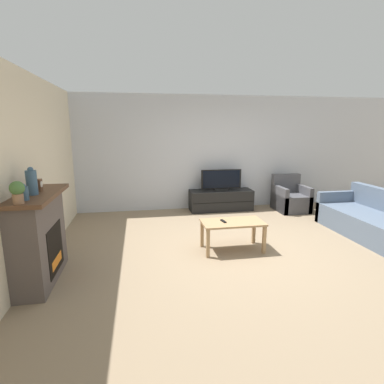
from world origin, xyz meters
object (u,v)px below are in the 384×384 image
(mantel_clock, at_px, (38,185))
(potted_plant, at_px, (17,191))
(mantel_vase_centre_left, at_px, (32,182))
(coffee_table, at_px, (233,226))
(tv_stand, at_px, (221,200))
(couch, at_px, (382,225))
(tv, at_px, (221,181))
(mantel_vase_left, at_px, (23,193))
(armchair, at_px, (290,199))
(remote, at_px, (223,221))
(fireplace, at_px, (39,237))

(mantel_clock, height_order, potted_plant, potted_plant)
(mantel_vase_centre_left, height_order, coffee_table, mantel_vase_centre_left)
(mantel_clock, xyz_separation_m, tv_stand, (3.16, 2.78, -0.99))
(couch, bearing_deg, tv, 132.92)
(mantel_vase_left, height_order, couch, mantel_vase_left)
(coffee_table, relative_size, couch, 0.41)
(mantel_vase_left, height_order, mantel_clock, mantel_vase_left)
(armchair, relative_size, remote, 5.43)
(fireplace, xyz_separation_m, remote, (2.56, 0.54, -0.10))
(potted_plant, bearing_deg, tv_stand, 47.44)
(tv_stand, bearing_deg, fireplace, -137.55)
(mantel_vase_left, height_order, tv, mantel_vase_left)
(remote, bearing_deg, mantel_vase_centre_left, -176.67)
(remote, relative_size, couch, 0.06)
(coffee_table, bearing_deg, tv_stand, 78.90)
(mantel_vase_centre_left, relative_size, coffee_table, 0.34)
(fireplace, xyz_separation_m, armchair, (4.81, 2.60, -0.31))
(coffee_table, distance_m, couch, 2.72)
(tv_stand, distance_m, armchair, 1.66)
(fireplace, bearing_deg, tv_stand, 42.45)
(tv, xyz_separation_m, coffee_table, (-0.47, -2.38, -0.31))
(mantel_clock, distance_m, armchair, 5.48)
(mantel_clock, height_order, couch, mantel_clock)
(tv, height_order, armchair, tv)
(armchair, height_order, coffee_table, armchair)
(mantel_vase_left, bearing_deg, armchair, 31.88)
(mantel_clock, bearing_deg, remote, 9.19)
(armchair, bearing_deg, potted_plant, -146.78)
(fireplace, bearing_deg, armchair, 28.42)
(remote, bearing_deg, couch, -11.68)
(mantel_clock, relative_size, armchair, 0.18)
(tv_stand, bearing_deg, armchair, -10.48)
(fireplace, distance_m, mantel_clock, 0.66)
(tv_stand, bearing_deg, mantel_vase_centre_left, -136.48)
(mantel_vase_centre_left, relative_size, tv, 0.35)
(armchair, distance_m, couch, 2.21)
(potted_plant, distance_m, couch, 5.60)
(potted_plant, xyz_separation_m, couch, (5.41, 1.02, -1.02))
(fireplace, xyz_separation_m, mantel_vase_centre_left, (0.02, -0.09, 0.72))
(potted_plant, bearing_deg, mantel_vase_left, 90.00)
(mantel_vase_centre_left, bearing_deg, mantel_vase_left, -90.00)
(mantel_clock, distance_m, coffee_table, 2.84)
(mantel_vase_centre_left, relative_size, tv_stand, 0.22)
(mantel_vase_left, xyz_separation_m, tv_stand, (3.16, 3.28, -1.00))
(mantel_vase_left, distance_m, remote, 2.80)
(armchair, height_order, remote, armchair)
(potted_plant, xyz_separation_m, coffee_table, (2.69, 1.06, -0.88))
(armchair, bearing_deg, mantel_vase_left, -148.12)
(potted_plant, height_order, remote, potted_plant)
(potted_plant, relative_size, tv_stand, 0.16)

